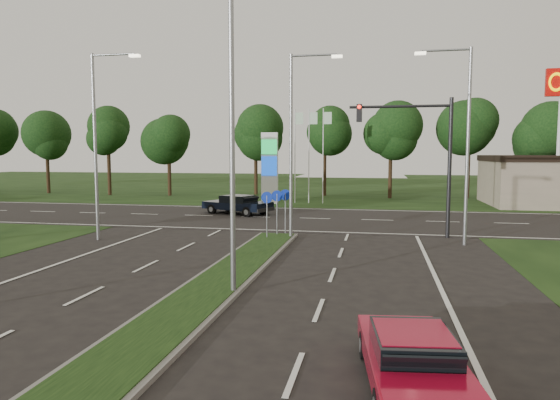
# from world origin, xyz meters

# --- Properties ---
(ground) EXTENTS (160.00, 160.00, 0.00)m
(ground) POSITION_xyz_m (0.00, 0.00, 0.00)
(ground) COLOR black
(ground) RESTS_ON ground
(verge_far) EXTENTS (160.00, 50.00, 0.02)m
(verge_far) POSITION_xyz_m (0.00, 55.00, 0.00)
(verge_far) COLOR black
(verge_far) RESTS_ON ground
(cross_road) EXTENTS (160.00, 12.00, 0.02)m
(cross_road) POSITION_xyz_m (0.00, 24.00, 0.00)
(cross_road) COLOR black
(cross_road) RESTS_ON ground
(median_kerb) EXTENTS (2.00, 26.00, 0.12)m
(median_kerb) POSITION_xyz_m (0.00, 4.00, 0.06)
(median_kerb) COLOR slate
(median_kerb) RESTS_ON ground
(streetlight_median_near) EXTENTS (2.53, 0.22, 9.00)m
(streetlight_median_near) POSITION_xyz_m (1.00, 6.00, 5.08)
(streetlight_median_near) COLOR gray
(streetlight_median_near) RESTS_ON ground
(streetlight_median_far) EXTENTS (2.53, 0.22, 9.00)m
(streetlight_median_far) POSITION_xyz_m (1.00, 16.00, 5.08)
(streetlight_median_far) COLOR gray
(streetlight_median_far) RESTS_ON ground
(streetlight_left_far) EXTENTS (2.53, 0.22, 9.00)m
(streetlight_left_far) POSITION_xyz_m (-8.30, 14.00, 5.08)
(streetlight_left_far) COLOR gray
(streetlight_left_far) RESTS_ON ground
(streetlight_right_far) EXTENTS (2.53, 0.22, 9.00)m
(streetlight_right_far) POSITION_xyz_m (8.80, 16.00, 5.08)
(streetlight_right_far) COLOR gray
(streetlight_right_far) RESTS_ON ground
(traffic_signal) EXTENTS (5.10, 0.42, 7.00)m
(traffic_signal) POSITION_xyz_m (7.19, 18.00, 4.65)
(traffic_signal) COLOR black
(traffic_signal) RESTS_ON ground
(median_signs) EXTENTS (1.16, 1.76, 2.38)m
(median_signs) POSITION_xyz_m (0.00, 16.40, 1.71)
(median_signs) COLOR gray
(median_signs) RESTS_ON ground
(gas_pylon) EXTENTS (5.80, 1.26, 8.00)m
(gas_pylon) POSITION_xyz_m (-3.79, 33.05, 3.20)
(gas_pylon) COLOR silver
(gas_pylon) RESTS_ON ground
(treeline_far) EXTENTS (6.00, 6.00, 9.90)m
(treeline_far) POSITION_xyz_m (0.10, 39.93, 6.83)
(treeline_far) COLOR black
(treeline_far) RESTS_ON ground
(red_sedan) EXTENTS (2.08, 4.10, 1.08)m
(red_sedan) POSITION_xyz_m (5.67, 0.85, 0.58)
(red_sedan) COLOR maroon
(red_sedan) RESTS_ON ground
(navy_sedan) EXTENTS (5.25, 3.71, 1.34)m
(navy_sedan) POSITION_xyz_m (-4.61, 25.32, 0.72)
(navy_sedan) COLOR black
(navy_sedan) RESTS_ON ground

